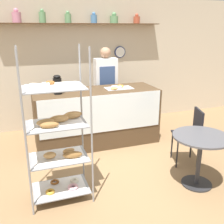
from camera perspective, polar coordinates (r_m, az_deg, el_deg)
name	(u,v)px	position (r m, az deg, el deg)	size (l,w,h in m)	color
ground_plane	(122,177)	(3.94, 2.28, -14.03)	(14.00, 14.00, 0.00)	olive
back_wall	(81,62)	(5.76, -6.79, 10.66)	(10.00, 0.30, 2.70)	beige
display_counter	(97,117)	(4.85, -3.33, -1.08)	(2.23, 0.80, 1.02)	#4C3823
pastry_rack	(59,138)	(3.23, -11.56, -5.48)	(0.75, 0.52, 1.90)	gray
person_worker	(106,86)	(5.41, -1.38, 5.69)	(0.46, 0.23, 1.72)	#282833
cafe_table	(200,148)	(3.72, 18.69, -7.45)	(0.76, 0.76, 0.73)	#262628
cafe_chair	(191,131)	(4.29, 16.92, -3.88)	(0.48, 0.48, 0.89)	black
coffee_carafe	(57,85)	(4.49, -11.79, 5.82)	(0.15, 0.15, 0.32)	black
donut_tray_counter	(118,87)	(4.82, 1.27, 5.38)	(0.50, 0.29, 0.05)	silver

